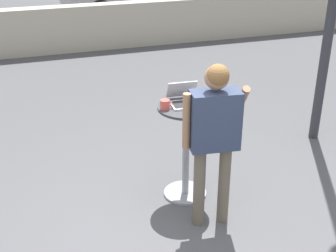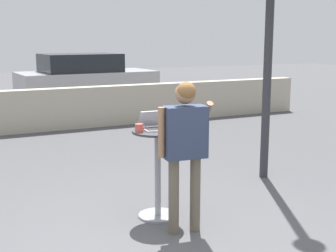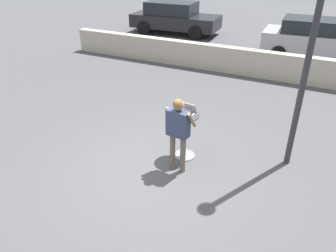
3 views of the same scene
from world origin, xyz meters
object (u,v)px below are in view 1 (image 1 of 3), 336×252
(cafe_table, at_px, (186,144))
(coffee_mug, at_px, (165,105))
(laptop, at_px, (184,99))
(standing_person, at_px, (214,127))

(cafe_table, height_order, coffee_mug, coffee_mug)
(laptop, distance_m, standing_person, 0.60)
(cafe_table, distance_m, standing_person, 0.67)
(laptop, bearing_deg, coffee_mug, -161.29)
(coffee_mug, bearing_deg, laptop, 18.71)
(cafe_table, bearing_deg, laptop, 87.11)
(laptop, relative_size, coffee_mug, 2.82)
(standing_person, bearing_deg, coffee_mug, 118.93)
(cafe_table, xyz_separation_m, coffee_mug, (-0.22, 0.00, 0.46))
(coffee_mug, distance_m, standing_person, 0.59)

